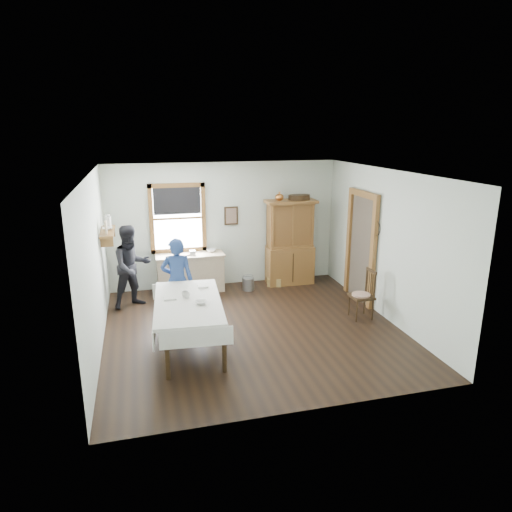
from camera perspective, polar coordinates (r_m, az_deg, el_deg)
name	(u,v)px	position (r m, az deg, el deg)	size (l,w,h in m)	color
room	(252,254)	(7.62, -0.49, 0.20)	(5.01, 5.01, 2.70)	black
window	(178,214)	(9.78, -9.78, 5.16)	(1.18, 0.07, 1.48)	white
doorway	(361,244)	(9.30, 13.04, 1.46)	(0.09, 1.14, 2.22)	#494034
wall_shelf	(108,230)	(8.87, -18.07, 3.12)	(0.24, 1.00, 0.44)	brown
framed_picture	(231,216)	(9.95, -3.12, 5.04)	(0.30, 0.04, 0.40)	#322111
rug_beater	(377,222)	(8.71, 14.88, 4.14)	(0.27, 0.27, 0.01)	black
work_counter	(191,273)	(9.83, -8.18, -2.08)	(1.43, 0.54, 0.82)	tan
china_hutch	(290,242)	(10.14, 4.28, 1.71)	(1.11, 0.52, 1.88)	brown
dining_table	(189,325)	(7.34, -8.38, -8.48)	(1.05, 2.00, 0.80)	silver
spindle_chair	(362,294)	(8.58, 13.06, -4.67)	(0.42, 0.42, 0.92)	#322111
pail	(248,284)	(9.88, -0.98, -3.49)	(0.26, 0.26, 0.28)	gray
wicker_basket	(274,282)	(10.16, 2.28, -3.24)	(0.31, 0.22, 0.18)	olive
woman_blue	(177,284)	(8.25, -9.80, -3.42)	(0.52, 0.34, 1.44)	navy
figure_dark	(132,269)	(9.14, -15.23, -1.63)	(0.73, 0.57, 1.50)	black
table_cup_a	(185,294)	(7.35, -8.83, -4.71)	(0.11, 0.11, 0.09)	silver
table_cup_b	(187,296)	(7.28, -8.61, -4.91)	(0.09, 0.09, 0.09)	silver
table_bowl	(201,302)	(7.04, -6.91, -5.76)	(0.21, 0.21, 0.05)	silver
counter_book	(180,255)	(9.65, -9.45, 0.12)	(0.15, 0.20, 0.02)	#785F50
counter_bowl	(211,250)	(9.85, -5.63, 0.70)	(0.19, 0.19, 0.06)	silver
shelf_bowl	(107,228)	(8.88, -18.07, 3.29)	(0.22, 0.22, 0.05)	silver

